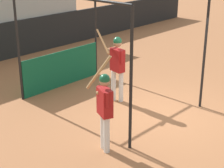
# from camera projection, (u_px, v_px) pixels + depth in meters

# --- Properties ---
(ground_plane) EXTENTS (60.00, 60.00, 0.00)m
(ground_plane) POSITION_uv_depth(u_px,v_px,m) (163.00, 114.00, 10.02)
(ground_plane) COLOR #935B38
(outfield_wall) EXTENTS (24.00, 0.12, 1.44)m
(outfield_wall) POSITION_uv_depth(u_px,v_px,m) (5.00, 41.00, 14.50)
(outfield_wall) COLOR black
(outfield_wall) RESTS_ON ground
(batting_cage) EXTENTS (3.13, 4.16, 3.20)m
(batting_cage) POSITION_uv_depth(u_px,v_px,m) (81.00, 48.00, 10.93)
(batting_cage) COLOR black
(batting_cage) RESTS_ON ground
(player_batter) EXTENTS (0.57, 0.94, 2.04)m
(player_batter) POSITION_uv_depth(u_px,v_px,m) (117.00, 62.00, 10.46)
(player_batter) COLOR silver
(player_batter) RESTS_ON ground
(player_waiting) EXTENTS (0.55, 0.79, 2.09)m
(player_waiting) POSITION_uv_depth(u_px,v_px,m) (105.00, 105.00, 7.93)
(player_waiting) COLOR silver
(player_waiting) RESTS_ON ground
(baseball) EXTENTS (0.07, 0.07, 0.07)m
(baseball) POSITION_uv_depth(u_px,v_px,m) (101.00, 90.00, 11.56)
(baseball) COLOR white
(baseball) RESTS_ON ground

